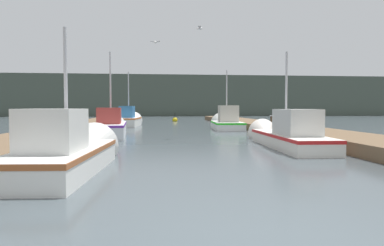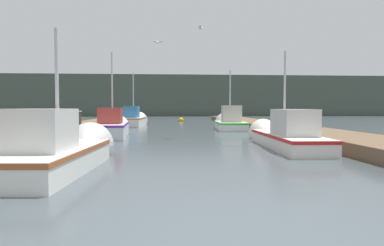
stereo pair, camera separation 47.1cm
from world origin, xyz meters
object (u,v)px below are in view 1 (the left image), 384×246
Objects in this scene: mooring_piling_0 at (225,116)px; mooring_piling_2 at (78,127)px; fishing_boat_1 at (285,134)px; fishing_boat_3 at (226,123)px; channel_buoy at (175,120)px; fishing_boat_0 at (69,151)px; seagull_lead at (155,42)px; mooring_piling_1 at (273,126)px; seagull_1 at (200,28)px; fishing_boat_2 at (111,127)px; fishing_boat_4 at (129,120)px.

mooring_piling_0 reaches higher than mooring_piling_2.
fishing_boat_1 is at bearing -11.67° from mooring_piling_2.
mooring_piling_2 is (-7.56, -8.15, 0.22)m from fishing_boat_3.
fishing_boat_3 is 12.81m from channel_buoy.
seagull_lead reaches higher than fishing_boat_0.
mooring_piling_1 is 1.85× the size of seagull_lead.
fishing_boat_0 is 9.87m from seagull_1.
fishing_boat_4 is at bearing 85.19° from fishing_boat_2.
fishing_boat_2 is 4.42× the size of mooring_piling_2.
fishing_boat_4 is 3.69× the size of mooring_piling_2.
fishing_boat_3 is 8.04m from seagull_1.
seagull_lead is (2.01, -7.02, 4.60)m from fishing_boat_4.
seagull_lead is 1.00× the size of seagull_1.
mooring_piling_0 is 1.31× the size of mooring_piling_1.
seagull_lead is at bearing 62.15° from mooring_piling_2.
fishing_boat_1 is 4.54× the size of mooring_piling_0.
fishing_boat_2 is 9.08m from fishing_boat_4.
fishing_boat_0 is at bearing -146.67° from fishing_boat_1.
fishing_boat_0 is 3.83× the size of mooring_piling_2.
fishing_boat_1 is (6.70, 4.06, 0.01)m from fishing_boat_0.
seagull_lead reaches higher than mooring_piling_1.
fishing_boat_2 reaches higher than fishing_boat_1.
seagull_1 is (4.25, -1.54, 4.59)m from fishing_boat_2.
seagull_1 is at bearing -107.12° from mooring_piling_0.
fishing_boat_1 is at bearing 45.94° from seagull_1.
fishing_boat_0 is 1.04× the size of fishing_boat_4.
fishing_boat_2 is at bearing -86.41° from fishing_boat_4.
mooring_piling_2 is 2.31× the size of seagull_lead.
fishing_boat_2 is 5.62× the size of channel_buoy.
fishing_boat_2 is 1.20× the size of fishing_boat_4.
fishing_boat_4 is (0.20, 9.08, 0.00)m from fishing_boat_2.
fishing_boat_1 is 15.26m from mooring_piling_0.
fishing_boat_3 reaches higher than fishing_boat_0.
fishing_boat_3 is 3.56× the size of mooring_piling_2.
fishing_boat_0 is 0.87× the size of fishing_boat_2.
seagull_lead is (2.21, 2.06, 4.60)m from fishing_boat_2.
seagull_1 is (-2.69, 3.68, 4.63)m from fishing_boat_1.
mooring_piling_0 is at bearing -111.28° from seagull_lead.
mooring_piling_0 is 12.86m from seagull_1.
seagull_lead is (1.97, 11.34, 4.65)m from fishing_boat_0.
mooring_piling_1 is (7.80, -10.05, 0.05)m from fishing_boat_4.
seagull_lead is at bearing -69.17° from fishing_boat_4.
fishing_boat_0 is at bearing 94.00° from seagull_lead.
mooring_piling_0 is at bearing 91.02° from mooring_piling_1.
fishing_boat_0 reaches higher than mooring_piling_0.
fishing_boat_4 reaches higher than mooring_piling_0.
seagull_lead is at bearing -97.32° from channel_buoy.
fishing_boat_1 is 4.38m from mooring_piling_1.
mooring_piling_0 is at bearing 57.75° from mooring_piling_2.
fishing_boat_0 reaches higher than mooring_piling_1.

